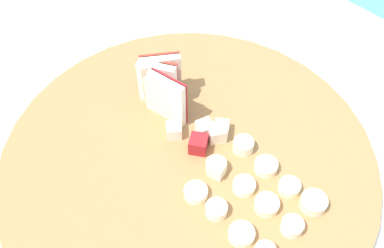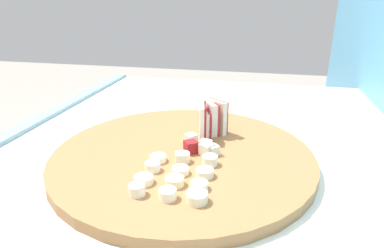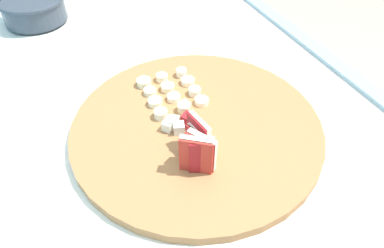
% 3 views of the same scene
% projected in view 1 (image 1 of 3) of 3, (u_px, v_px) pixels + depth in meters
% --- Properties ---
extents(cutting_board, '(0.45, 0.45, 0.02)m').
position_uv_depth(cutting_board, '(188.00, 160.00, 0.53)').
color(cutting_board, olive).
rests_on(cutting_board, tiled_countertop).
extents(apple_wedge_fan, '(0.08, 0.06, 0.07)m').
position_uv_depth(apple_wedge_fan, '(161.00, 85.00, 0.55)').
color(apple_wedge_fan, maroon).
rests_on(apple_wedge_fan, cutting_board).
extents(apple_dice_pile, '(0.10, 0.07, 0.02)m').
position_uv_depth(apple_dice_pile, '(205.00, 137.00, 0.53)').
color(apple_dice_pile, '#EFE5CC').
rests_on(apple_dice_pile, cutting_board).
extents(banana_slice_rows, '(0.13, 0.11, 0.02)m').
position_uv_depth(banana_slice_rows, '(255.00, 196.00, 0.48)').
color(banana_slice_rows, white).
rests_on(banana_slice_rows, cutting_board).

